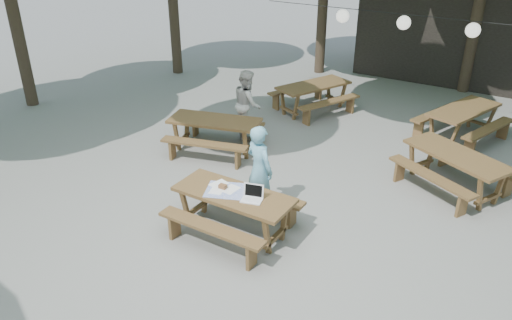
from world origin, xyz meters
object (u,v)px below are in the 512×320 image
object	(u,v)px
picnic_table_nw	(215,134)
second_person	(247,104)
main_picnic_table	(234,212)
woman	(259,169)

from	to	relation	value
picnic_table_nw	second_person	bearing A→B (deg)	66.65
main_picnic_table	picnic_table_nw	bearing A→B (deg)	131.46
woman	second_person	bearing A→B (deg)	-34.81
main_picnic_table	second_person	world-z (taller)	second_person
picnic_table_nw	woman	size ratio (longest dim) A/B	1.38
woman	second_person	distance (m)	3.33
main_picnic_table	woman	distance (m)	0.93
picnic_table_nw	second_person	world-z (taller)	second_person
woman	second_person	size ratio (longest dim) A/B	1.02
second_person	picnic_table_nw	bearing A→B (deg)	133.13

